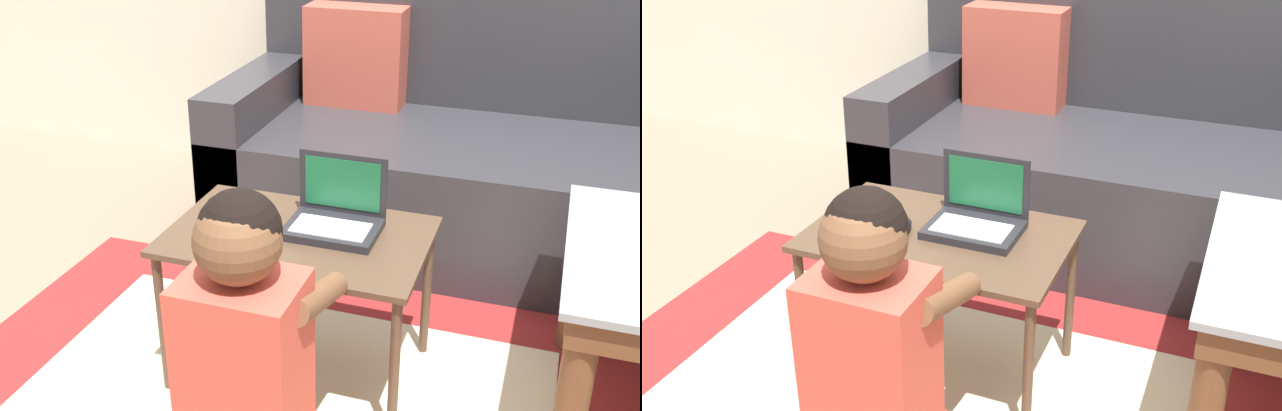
% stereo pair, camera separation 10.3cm
% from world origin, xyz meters
% --- Properties ---
extents(ground_plane, '(16.00, 16.00, 0.00)m').
position_xyz_m(ground_plane, '(0.00, 0.00, 0.00)').
color(ground_plane, '#7F705B').
extents(couch, '(1.68, 0.83, 0.95)m').
position_xyz_m(couch, '(0.20, 1.07, 0.31)').
color(couch, '#2D2D33').
rests_on(couch, ground_plane).
extents(laptop_desk, '(0.64, 0.41, 0.41)m').
position_xyz_m(laptop_desk, '(-0.08, 0.10, 0.37)').
color(laptop_desk, '#4C3828').
rests_on(laptop_desk, ground_plane).
extents(laptop, '(0.23, 0.17, 0.18)m').
position_xyz_m(laptop, '(0.00, 0.15, 0.45)').
color(laptop, '#232328').
rests_on(laptop, laptop_desk).
extents(computer_mouse, '(0.06, 0.10, 0.03)m').
position_xyz_m(computer_mouse, '(-0.17, 0.06, 0.43)').
color(computer_mouse, black).
rests_on(computer_mouse, laptop_desk).
extents(person_seated, '(0.31, 0.39, 0.73)m').
position_xyz_m(person_seated, '(-0.02, -0.35, 0.32)').
color(person_seated, '#CC4C3D').
rests_on(person_seated, ground_plane).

